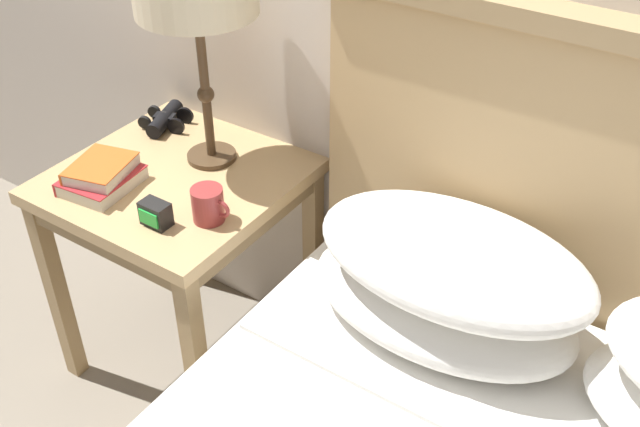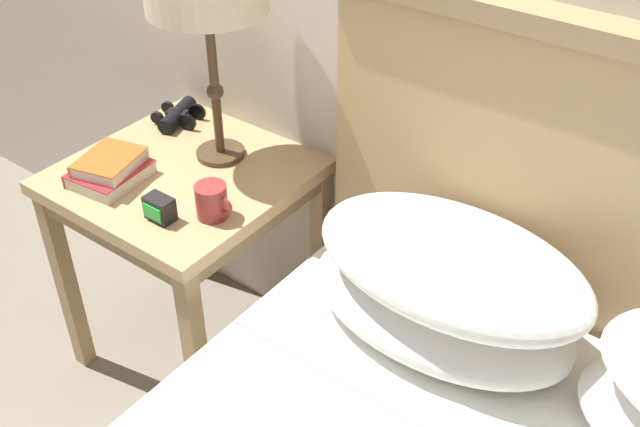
{
  "view_description": "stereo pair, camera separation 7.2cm",
  "coord_description": "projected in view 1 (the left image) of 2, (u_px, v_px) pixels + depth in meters",
  "views": [
    {
      "loc": [
        0.63,
        -0.39,
        1.7
      ],
      "look_at": [
        -0.09,
        0.7,
        0.75
      ],
      "focal_mm": 42.0,
      "sensor_mm": 36.0,
      "label": 1
    },
    {
      "loc": [
        0.69,
        -0.35,
        1.7
      ],
      "look_at": [
        -0.09,
        0.7,
        0.75
      ],
      "focal_mm": 42.0,
      "sensor_mm": 36.0,
      "label": 2
    }
  ],
  "objects": [
    {
      "name": "alarm_clock",
      "position": [
        155.0,
        214.0,
        1.73
      ],
      "size": [
        0.07,
        0.05,
        0.06
      ],
      "color": "black",
      "rests_on": "nightstand"
    },
    {
      "name": "binoculars_pair",
      "position": [
        165.0,
        119.0,
        2.11
      ],
      "size": [
        0.15,
        0.16,
        0.05
      ],
      "color": "black",
      "rests_on": "nightstand"
    },
    {
      "name": "book_on_nightstand",
      "position": [
        101.0,
        181.0,
        1.86
      ],
      "size": [
        0.17,
        0.2,
        0.04
      ],
      "color": "silver",
      "rests_on": "nightstand"
    },
    {
      "name": "coffee_mug",
      "position": [
        208.0,
        205.0,
        1.74
      ],
      "size": [
        0.1,
        0.08,
        0.08
      ],
      "color": "#993333",
      "rests_on": "nightstand"
    },
    {
      "name": "book_stacked_on_top",
      "position": [
        100.0,
        168.0,
        1.85
      ],
      "size": [
        0.17,
        0.19,
        0.03
      ],
      "color": "silver",
      "rests_on": "book_on_nightstand"
    },
    {
      "name": "nightstand",
      "position": [
        179.0,
        202.0,
        1.97
      ],
      "size": [
        0.58,
        0.58,
        0.65
      ],
      "color": "tan",
      "rests_on": "ground_plane"
    }
  ]
}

